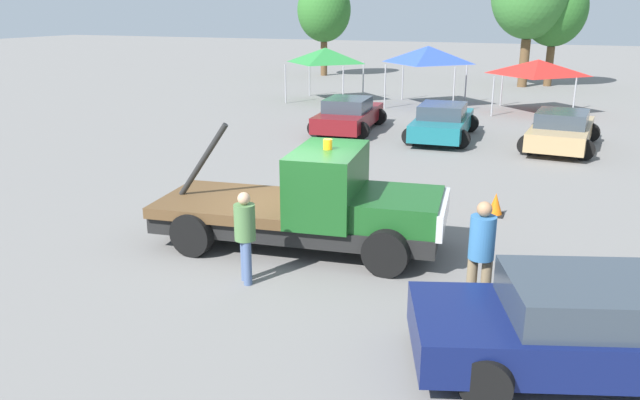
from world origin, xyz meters
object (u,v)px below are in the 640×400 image
parked_car_tan (561,130)px  tree_right (555,9)px  canopy_tent_blue (428,55)px  person_near_truck (481,248)px  traffic_cone (495,205)px  tree_left (324,11)px  tow_truck (314,205)px  canopy_tent_red (538,67)px  canopy_tent_green (325,55)px  parked_car_maroon (349,115)px  foreground_car (601,328)px  person_at_hood (245,231)px  parked_car_teal (442,122)px

parked_car_tan → tree_right: bearing=7.9°
canopy_tent_blue → person_near_truck: bearing=-75.0°
tree_right → traffic_cone: size_ratio=12.55×
parked_car_tan → canopy_tent_blue: canopy_tent_blue is taller
traffic_cone → tree_left: bearing=119.1°
person_near_truck → canopy_tent_blue: 22.41m
tow_truck → canopy_tent_red: 20.00m
parked_car_tan → canopy_tent_green: 14.32m
tree_left → person_near_truck: bearing=-64.3°
parked_car_maroon → tree_left: bearing=19.2°
person_near_truck → canopy_tent_green: canopy_tent_green is taller
foreground_car → person_near_truck: person_near_truck is taller
canopy_tent_green → tree_left: (-4.86, 11.95, 2.17)m
canopy_tent_green → person_near_truck: bearing=-62.4°
tow_truck → canopy_tent_red: bearing=74.1°
canopy_tent_green → foreground_car: bearing=-60.2°
foreground_car → parked_car_tan: bearing=74.6°
canopy_tent_green → tree_left: 13.08m
person_at_hood → tree_right: (3.44, 33.12, 3.65)m
canopy_tent_green → traffic_cone: size_ratio=5.85×
parked_car_maroon → parked_car_teal: (3.78, -0.13, -0.00)m
canopy_tent_red → tree_left: 19.61m
person_near_truck → traffic_cone: person_near_truck is taller
parked_car_tan → canopy_tent_red: size_ratio=1.40×
parked_car_teal → canopy_tent_red: size_ratio=1.40×
tow_truck → canopy_tent_blue: canopy_tent_blue is taller
canopy_tent_blue → foreground_car: bearing=-71.6°
tow_truck → canopy_tent_red: (2.94, 19.75, 1.20)m
parked_car_teal → canopy_tent_red: bearing=-23.4°
canopy_tent_red → tree_right: 11.60m
parked_car_tan → canopy_tent_blue: bearing=43.1°
person_near_truck → canopy_tent_blue: size_ratio=0.54×
parked_car_teal → parked_car_tan: 4.19m
canopy_tent_blue → tree_right: tree_right is taller
tree_left → parked_car_teal: bearing=-57.2°
person_at_hood → tree_left: tree_left is taller
parked_car_tan → tree_left: size_ratio=0.72×
parked_car_tan → traffic_cone: bearing=175.9°
tree_right → traffic_cone: bearing=-89.5°
person_at_hood → canopy_tent_red: size_ratio=0.48×
foreground_car → traffic_cone: (-2.12, 6.31, -0.40)m
tree_right → traffic_cone: (0.22, -27.55, -4.38)m
foreground_car → person_at_hood: size_ratio=3.21×
parked_car_maroon → parked_car_tan: size_ratio=1.01×
person_at_hood → tree_right: 33.50m
person_near_truck → canopy_tent_green: bearing=-155.2°
tree_right → person_near_truck: bearing=-89.0°
canopy_tent_green → canopy_tent_red: bearing=0.2°
foreground_car → parked_car_maroon: bearing=101.6°
person_at_hood → canopy_tent_red: (3.41, 21.79, 1.13)m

